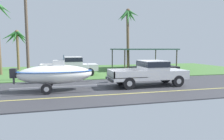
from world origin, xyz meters
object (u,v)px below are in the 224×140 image
Objects in this scene: carport_awning at (142,50)px; palm_tree_near_left at (128,23)px; parked_pickup_background at (73,65)px; utility_pole at (27,32)px; parked_sedan_near at (153,69)px; pickup_truck_towing at (152,72)px; palm_tree_near_right at (17,39)px; boat_on_trailer at (55,74)px.

palm_tree_near_left is (-2.72, -2.08, 2.99)m from carport_awning.
carport_awning reaches higher than parked_pickup_background.
utility_pole reaches higher than palm_tree_near_left.
parked_pickup_background is at bearing -154.76° from carport_awning.
carport_awning is at bearing 26.00° from utility_pole.
carport_awning is at bearing 77.32° from parked_sedan_near.
parked_sedan_near is (7.66, -1.64, -0.35)m from parked_pickup_background.
parked_sedan_near is at bearing 1.67° from utility_pole.
palm_tree_near_left is at bearing 22.43° from utility_pole.
pickup_truck_towing is 0.82× the size of carport_awning.
carport_awning is 0.98× the size of palm_tree_near_left.
carport_awning reaches higher than pickup_truck_towing.
pickup_truck_towing is at bearing -109.63° from carport_awning.
parked_sedan_near is 0.62× the size of utility_pole.
palm_tree_near_right reaches higher than parked_pickup_background.
boat_on_trailer is 1.23× the size of palm_tree_near_right.
boat_on_trailer is at bearing -151.14° from parked_sedan_near.
utility_pole is (-3.74, -1.97, 2.91)m from parked_pickup_background.
parked_sedan_near is at bearing -69.81° from palm_tree_near_left.
pickup_truck_towing is 11.73m from carport_awning.
boat_on_trailer is 6.91m from parked_pickup_background.
parked_pickup_background reaches higher than pickup_truck_towing.
palm_tree_near_left reaches higher than carport_awning.
parked_sedan_near is 6.29m from carport_awning.
utility_pole is (2.34, -8.94, 0.20)m from palm_tree_near_right.
pickup_truck_towing is 17.88m from palm_tree_near_right.
utility_pole is at bearing -178.33° from parked_sedan_near.
pickup_truck_towing is 1.17× the size of palm_tree_near_right.
utility_pole is (-2.18, 4.75, 2.90)m from boat_on_trailer.
pickup_truck_towing is 0.95× the size of boat_on_trailer.
pickup_truck_towing is 10.02m from palm_tree_near_left.
parked_pickup_background is (-5.08, 6.73, 0.02)m from pickup_truck_towing.
parked_sedan_near is 6.29m from palm_tree_near_left.
parked_sedan_near is 16.51m from palm_tree_near_right.
utility_pole is at bearing 114.61° from boat_on_trailer.
palm_tree_near_left is 0.93× the size of utility_pole.
parked_pickup_background is 1.15× the size of palm_tree_near_right.
palm_tree_near_right is at bearing 158.71° from palm_tree_near_left.
parked_sedan_near is at bearing -32.06° from palm_tree_near_right.
palm_tree_near_left is at bearing 19.01° from parked_pickup_background.
palm_tree_near_left is (1.19, 8.89, 4.48)m from pickup_truck_towing.
parked_pickup_background is at bearing 127.04° from pickup_truck_towing.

